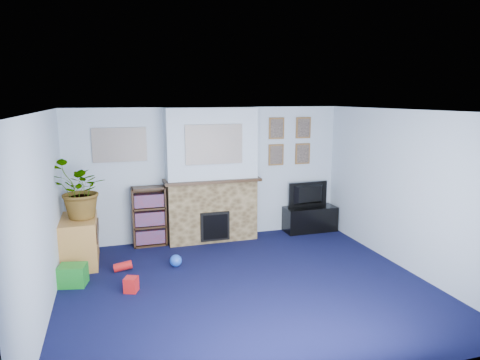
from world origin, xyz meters
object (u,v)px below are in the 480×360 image
object	(u,v)px
bookshelf	(149,218)
sideboard	(80,242)
television	(310,195)
tv_stand	(310,220)

from	to	relation	value
bookshelf	sideboard	bearing A→B (deg)	-153.57
bookshelf	sideboard	distance (m)	1.26
television	bookshelf	size ratio (longest dim) A/B	0.79
television	bookshelf	xyz separation A→B (m)	(-3.07, 0.06, -0.22)
tv_stand	sideboard	world-z (taller)	sideboard
bookshelf	sideboard	size ratio (longest dim) A/B	1.11
tv_stand	bookshelf	bearing A→B (deg)	178.57
sideboard	bookshelf	bearing A→B (deg)	26.43
bookshelf	tv_stand	bearing A→B (deg)	-1.43
television	sideboard	world-z (taller)	television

